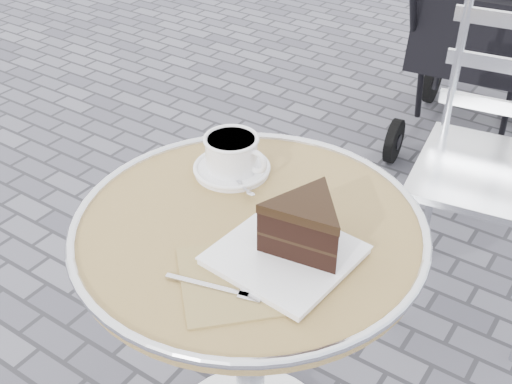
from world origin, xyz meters
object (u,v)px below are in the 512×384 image
Objects in this scene: cafe_table at (250,284)px; cappuccino_set at (232,157)px; bistro_chair at (508,128)px; cake_plate_set at (300,233)px; baby_stroller at (485,30)px.

cafe_table is 4.01× the size of cappuccino_set.
bistro_chair is (0.41, 0.79, -0.17)m from cappuccino_set.
baby_stroller reaches higher than cake_plate_set.
cake_plate_set is 1.98m from baby_stroller.
bistro_chair is at bearing 86.83° from cake_plate_set.
bistro_chair is at bearing 73.70° from cafe_table.
baby_stroller is at bearing 92.85° from cafe_table.
baby_stroller is (0.04, 1.78, -0.26)m from cappuccino_set.
bistro_chair reaches higher than cafe_table.
bistro_chair is (0.14, 0.96, -0.19)m from cake_plate_set.
cappuccino_set is 0.16× the size of baby_stroller.
bistro_chair is 0.86× the size of baby_stroller.
cake_plate_set is 0.40× the size of bistro_chair.
bistro_chair reaches higher than cappuccino_set.
cappuccino_set is at bearing -98.21° from baby_stroller.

